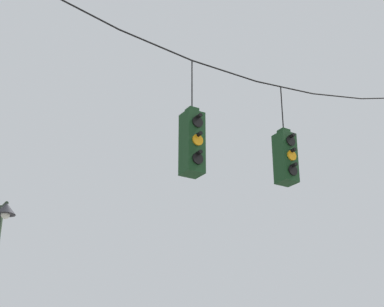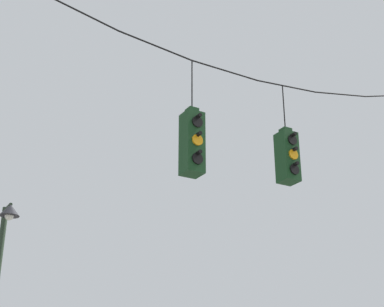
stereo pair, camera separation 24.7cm
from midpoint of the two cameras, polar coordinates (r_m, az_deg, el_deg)
The scene contains 3 objects.
span_wire at distance 11.29m, azimuth 2.59°, elevation 9.25°, with size 10.24×0.03×0.89m.
traffic_light_near_left_pole at distance 10.04m, azimuth -0.71°, elevation 1.08°, with size 0.34×0.58×2.22m.
traffic_light_over_intersection at distance 11.22m, azimuth 8.41°, elevation -0.39°, with size 0.34×0.58×2.02m.
Camera 1 is at (-5.53, -8.12, 1.43)m, focal length 55.00 mm.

